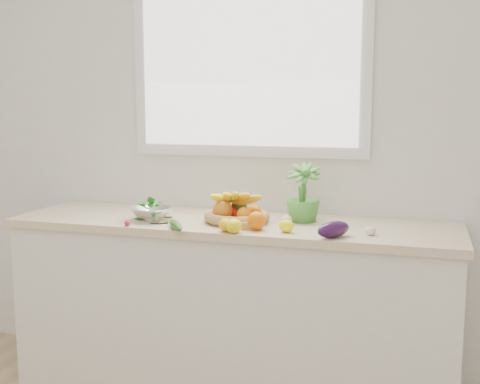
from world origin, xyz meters
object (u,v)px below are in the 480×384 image
(cucumber, at_px, (176,225))
(fruit_basket, at_px, (236,212))
(potted_herb, at_px, (303,194))
(apple, at_px, (230,213))
(eggplant, at_px, (334,229))
(colander_with_spinach, at_px, (151,209))

(cucumber, height_order, fruit_basket, fruit_basket)
(potted_herb, xyz_separation_m, fruit_basket, (-0.31, -0.12, -0.09))
(apple, bearing_deg, eggplant, -23.48)
(colander_with_spinach, bearing_deg, cucumber, -40.10)
(apple, relative_size, eggplant, 0.41)
(cucumber, relative_size, colander_with_spinach, 0.92)
(apple, relative_size, cucumber, 0.34)
(cucumber, bearing_deg, eggplant, 3.38)
(apple, bearing_deg, potted_herb, 13.01)
(eggplant, distance_m, cucumber, 0.73)
(apple, xyz_separation_m, cucumber, (-0.18, -0.28, -0.02))
(fruit_basket, distance_m, colander_with_spinach, 0.43)
(cucumber, bearing_deg, apple, 58.01)
(cucumber, distance_m, fruit_basket, 0.33)
(cucumber, distance_m, potted_herb, 0.65)
(eggplant, height_order, cucumber, eggplant)
(eggplant, bearing_deg, cucumber, -176.62)
(colander_with_spinach, bearing_deg, potted_herb, 14.72)
(potted_herb, distance_m, fruit_basket, 0.34)
(eggplant, relative_size, cucumber, 0.84)
(apple, relative_size, colander_with_spinach, 0.32)
(fruit_basket, bearing_deg, cucumber, -131.55)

